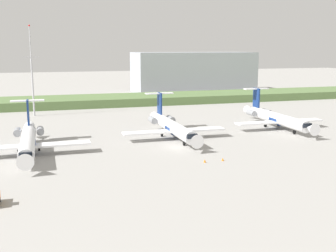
# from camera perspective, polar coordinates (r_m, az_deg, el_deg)

# --- Properties ---
(ground_plane) EXTENTS (500.00, 500.00, 0.00)m
(ground_plane) POSITION_cam_1_polar(r_m,az_deg,el_deg) (112.49, -3.33, 0.53)
(ground_plane) COLOR #9E9B96
(grass_berm) EXTENTS (320.00, 20.00, 2.80)m
(grass_berm) POSITION_cam_1_polar(r_m,az_deg,el_deg) (149.87, -6.81, 3.55)
(grass_berm) COLOR #597542
(grass_berm) RESTS_ON ground
(regional_jet_nearest) EXTENTS (22.81, 31.00, 9.00)m
(regional_jet_nearest) POSITION_cam_1_polar(r_m,az_deg,el_deg) (82.76, -18.57, -1.90)
(regional_jet_nearest) COLOR white
(regional_jet_nearest) RESTS_ON ground
(regional_jet_second) EXTENTS (22.81, 31.00, 9.00)m
(regional_jet_second) POSITION_cam_1_polar(r_m,az_deg,el_deg) (92.50, 0.60, -0.06)
(regional_jet_second) COLOR white
(regional_jet_second) RESTS_ON ground
(regional_jet_third) EXTENTS (22.81, 31.00, 9.00)m
(regional_jet_third) POSITION_cam_1_polar(r_m,az_deg,el_deg) (107.18, 14.54, 1.08)
(regional_jet_third) COLOR white
(regional_jet_third) RESTS_ON ground
(antenna_mast) EXTENTS (4.40, 0.50, 26.13)m
(antenna_mast) POSITION_cam_1_polar(r_m,az_deg,el_deg) (127.67, -18.02, 6.12)
(antenna_mast) COLOR #B2B2B7
(antenna_mast) RESTS_ON ground
(distant_hangar) EXTENTS (53.18, 21.02, 17.73)m
(distant_hangar) POSITION_cam_1_polar(r_m,az_deg,el_deg) (188.44, 3.48, 7.32)
(distant_hangar) COLOR #9EA3AD
(distant_hangar) RESTS_ON ground
(safety_cone_front_marker) EXTENTS (0.44, 0.44, 0.55)m
(safety_cone_front_marker) POSITION_cam_1_polar(r_m,az_deg,el_deg) (73.33, 5.03, -4.77)
(safety_cone_front_marker) COLOR orange
(safety_cone_front_marker) RESTS_ON ground
(safety_cone_mid_marker) EXTENTS (0.44, 0.44, 0.55)m
(safety_cone_mid_marker) POSITION_cam_1_polar(r_m,az_deg,el_deg) (74.72, 7.47, -4.53)
(safety_cone_mid_marker) COLOR orange
(safety_cone_mid_marker) RESTS_ON ground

